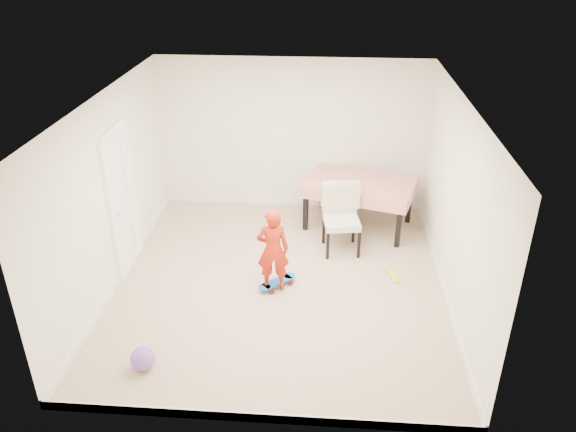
# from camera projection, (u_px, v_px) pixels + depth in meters

# --- Properties ---
(ground) EXTENTS (5.00, 5.00, 0.00)m
(ground) POSITION_uv_depth(u_px,v_px,m) (280.00, 283.00, 7.85)
(ground) COLOR tan
(ground) RESTS_ON ground
(ceiling) EXTENTS (4.50, 5.00, 0.04)m
(ceiling) POSITION_uv_depth(u_px,v_px,m) (278.00, 102.00, 6.66)
(ceiling) COLOR white
(ceiling) RESTS_ON wall_back
(wall_back) EXTENTS (4.50, 0.04, 2.60)m
(wall_back) POSITION_uv_depth(u_px,v_px,m) (292.00, 135.00, 9.44)
(wall_back) COLOR silver
(wall_back) RESTS_ON ground
(wall_front) EXTENTS (4.50, 0.04, 2.60)m
(wall_front) POSITION_uv_depth(u_px,v_px,m) (255.00, 317.00, 5.05)
(wall_front) COLOR silver
(wall_front) RESTS_ON ground
(wall_left) EXTENTS (0.04, 5.00, 2.60)m
(wall_left) POSITION_uv_depth(u_px,v_px,m) (111.00, 193.00, 7.40)
(wall_left) COLOR silver
(wall_left) RESTS_ON ground
(wall_right) EXTENTS (0.04, 5.00, 2.60)m
(wall_right) POSITION_uv_depth(u_px,v_px,m) (454.00, 205.00, 7.10)
(wall_right) COLOR silver
(wall_right) RESTS_ON ground
(door) EXTENTS (0.11, 0.94, 2.11)m
(door) POSITION_uv_depth(u_px,v_px,m) (122.00, 202.00, 7.79)
(door) COLOR white
(door) RESTS_ON ground
(baseboard_back) EXTENTS (4.50, 0.02, 0.12)m
(baseboard_back) POSITION_uv_depth(u_px,v_px,m) (292.00, 201.00, 10.02)
(baseboard_back) COLOR white
(baseboard_back) RESTS_ON ground
(baseboard_front) EXTENTS (4.50, 0.02, 0.12)m
(baseboard_front) POSITION_uv_depth(u_px,v_px,m) (258.00, 418.00, 5.61)
(baseboard_front) COLOR white
(baseboard_front) RESTS_ON ground
(baseboard_left) EXTENTS (0.02, 5.00, 0.12)m
(baseboard_left) POSITION_uv_depth(u_px,v_px,m) (123.00, 272.00, 7.97)
(baseboard_left) COLOR white
(baseboard_left) RESTS_ON ground
(baseboard_right) EXTENTS (0.02, 5.00, 0.12)m
(baseboard_right) POSITION_uv_depth(u_px,v_px,m) (443.00, 286.00, 7.67)
(baseboard_right) COLOR white
(baseboard_right) RESTS_ON ground
(dining_table) EXTENTS (1.95, 1.53, 0.80)m
(dining_table) POSITION_uv_depth(u_px,v_px,m) (358.00, 204.00, 9.16)
(dining_table) COLOR #BA090A
(dining_table) RESTS_ON ground
(dining_chair) EXTENTS (0.66, 0.73, 1.05)m
(dining_chair) POSITION_uv_depth(u_px,v_px,m) (342.00, 220.00, 8.39)
(dining_chair) COLOR beige
(dining_chair) RESTS_ON ground
(skateboard) EXTENTS (0.59, 0.57, 0.09)m
(skateboard) POSITION_uv_depth(u_px,v_px,m) (277.00, 284.00, 7.74)
(skateboard) COLOR blue
(skateboard) RESTS_ON ground
(child) EXTENTS (0.46, 0.34, 1.18)m
(child) POSITION_uv_depth(u_px,v_px,m) (273.00, 252.00, 7.44)
(child) COLOR #B42212
(child) RESTS_ON ground
(balloon) EXTENTS (0.28, 0.28, 0.28)m
(balloon) POSITION_uv_depth(u_px,v_px,m) (143.00, 359.00, 6.26)
(balloon) COLOR purple
(balloon) RESTS_ON ground
(foam_toy) EXTENTS (0.17, 0.40, 0.06)m
(foam_toy) POSITION_uv_depth(u_px,v_px,m) (392.00, 275.00, 7.97)
(foam_toy) COLOR yellow
(foam_toy) RESTS_ON ground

